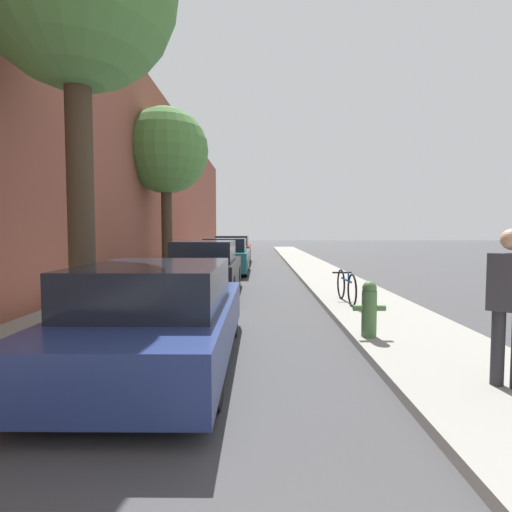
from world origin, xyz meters
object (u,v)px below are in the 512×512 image
object	(u,v)px
parked_car_navy	(159,316)
bicycle	(346,287)
parked_car_black	(206,269)
parked_car_red	(233,250)
fire_hydrant	(369,308)
street_tree_far	(166,152)
parked_car_teal	(226,257)
pedestrian	(510,298)

from	to	relation	value
parked_car_navy	bicycle	bearing A→B (deg)	50.26
parked_car_black	parked_car_red	world-z (taller)	parked_car_red
parked_car_red	fire_hydrant	xyz separation A→B (m)	(3.06, -15.49, -0.15)
parked_car_navy	fire_hydrant	world-z (taller)	parked_car_navy
street_tree_far	parked_car_teal	bearing A→B (deg)	16.63
parked_car_black	parked_car_teal	size ratio (longest dim) A/B	1.00
street_tree_far	parked_car_black	bearing A→B (deg)	-66.46
parked_car_black	parked_car_red	bearing A→B (deg)	89.94
street_tree_far	bicycle	xyz separation A→B (m)	(5.49, -6.69, -4.23)
bicycle	parked_car_black	bearing A→B (deg)	150.29
parked_car_teal	parked_car_red	size ratio (longest dim) A/B	0.95
parked_car_black	parked_car_red	xyz separation A→B (m)	(0.01, 10.79, 0.01)
pedestrian	bicycle	bearing A→B (deg)	133.14
fire_hydrant	parked_car_navy	bearing A→B (deg)	-162.38
fire_hydrant	bicycle	xyz separation A→B (m)	(0.28, 2.93, -0.07)
parked_car_navy	pedestrian	distance (m)	3.96
parked_car_black	bicycle	world-z (taller)	parked_car_black
parked_car_red	bicycle	world-z (taller)	parked_car_red
parked_car_red	bicycle	size ratio (longest dim) A/B	2.59
pedestrian	bicycle	world-z (taller)	pedestrian
parked_car_teal	street_tree_far	distance (m)	4.65
parked_car_navy	fire_hydrant	distance (m)	3.07
parked_car_navy	fire_hydrant	xyz separation A→B (m)	(2.93, 0.93, -0.07)
parked_car_red	street_tree_far	bearing A→B (deg)	-110.12
parked_car_teal	street_tree_far	bearing A→B (deg)	-163.37
parked_car_teal	street_tree_far	xyz separation A→B (m)	(-2.22, -0.66, 4.03)
parked_car_black	fire_hydrant	distance (m)	5.62
parked_car_navy	parked_car_teal	world-z (taller)	parked_car_teal
parked_car_black	street_tree_far	bearing A→B (deg)	113.54
pedestrian	bicycle	xyz separation A→B (m)	(-0.59, 4.90, -0.55)
parked_car_red	bicycle	distance (m)	13.00
parked_car_red	street_tree_far	size ratio (longest dim) A/B	0.70
parked_car_navy	parked_car_teal	xyz separation A→B (m)	(-0.06, 11.21, 0.06)
parked_car_black	parked_car_navy	bearing A→B (deg)	-88.57
parked_car_navy	parked_car_teal	bearing A→B (deg)	90.33
fire_hydrant	pedestrian	size ratio (longest dim) A/B	0.52
parked_car_red	fire_hydrant	size ratio (longest dim) A/B	5.25
street_tree_far	pedestrian	size ratio (longest dim) A/B	3.90
parked_car_black	bicycle	xyz separation A→B (m)	(3.35, -1.78, -0.21)
parked_car_black	bicycle	distance (m)	3.79
parked_car_navy	parked_car_black	world-z (taller)	parked_car_black
street_tree_far	bicycle	bearing A→B (deg)	-50.64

